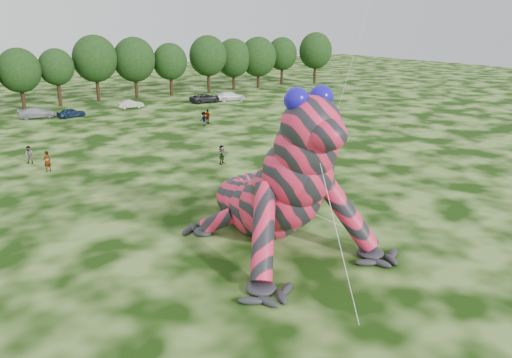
{
  "coord_description": "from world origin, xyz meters",
  "views": [
    {
      "loc": [
        -17.24,
        -23.26,
        12.9
      ],
      "look_at": [
        -1.71,
        -0.46,
        4.0
      ],
      "focal_mm": 35.0,
      "sensor_mm": 36.0,
      "label": 1
    }
  ],
  "objects_px": {
    "tree_10": "(96,68)",
    "spectator_0": "(47,161)",
    "tree_16": "(282,61)",
    "car_4": "(71,113)",
    "tree_12": "(170,69)",
    "tree_14": "(234,64)",
    "car_5": "(131,104)",
    "tree_15": "(258,62)",
    "tree_11": "(135,68)",
    "spectator_3": "(208,116)",
    "inflatable_gecko": "(259,158)",
    "tree_8": "(20,79)",
    "spectator_2": "(204,119)",
    "tree_9": "(57,77)",
    "spectator_5": "(222,155)",
    "tree_17": "(315,58)",
    "spectator_1": "(30,155)",
    "car_7": "(230,96)",
    "tree_13": "(208,64)",
    "car_6": "(206,98)",
    "car_3": "(37,113)"
  },
  "relations": [
    {
      "from": "tree_14",
      "to": "tree_16",
      "type": "bearing_deg",
      "value": 3.1
    },
    {
      "from": "spectator_0",
      "to": "inflatable_gecko",
      "type": "bearing_deg",
      "value": 88.97
    },
    {
      "from": "tree_16",
      "to": "tree_17",
      "type": "distance_m",
      "value": 7.06
    },
    {
      "from": "tree_10",
      "to": "spectator_2",
      "type": "distance_m",
      "value": 27.85
    },
    {
      "from": "tree_11",
      "to": "spectator_0",
      "type": "relative_size",
      "value": 5.36
    },
    {
      "from": "tree_8",
      "to": "car_3",
      "type": "height_order",
      "value": "tree_8"
    },
    {
      "from": "spectator_3",
      "to": "spectator_1",
      "type": "xyz_separation_m",
      "value": [
        -22.79,
        -7.16,
        -0.06
      ]
    },
    {
      "from": "tree_12",
      "to": "tree_17",
      "type": "relative_size",
      "value": 0.87
    },
    {
      "from": "tree_9",
      "to": "spectator_3",
      "type": "bearing_deg",
      "value": -63.67
    },
    {
      "from": "tree_14",
      "to": "spectator_1",
      "type": "distance_m",
      "value": 54.46
    },
    {
      "from": "tree_16",
      "to": "tree_12",
      "type": "bearing_deg",
      "value": -176.33
    },
    {
      "from": "tree_9",
      "to": "tree_10",
      "type": "relative_size",
      "value": 0.83
    },
    {
      "from": "inflatable_gecko",
      "to": "tree_8",
      "type": "xyz_separation_m",
      "value": [
        -3.44,
        56.45,
        -0.4
      ]
    },
    {
      "from": "tree_16",
      "to": "spectator_5",
      "type": "bearing_deg",
      "value": -132.4
    },
    {
      "from": "tree_11",
      "to": "tree_15",
      "type": "distance_m",
      "value": 24.69
    },
    {
      "from": "tree_14",
      "to": "tree_15",
      "type": "distance_m",
      "value": 5.1
    },
    {
      "from": "tree_8",
      "to": "car_4",
      "type": "xyz_separation_m",
      "value": [
        4.11,
        -10.27,
        -3.84
      ]
    },
    {
      "from": "tree_12",
      "to": "spectator_2",
      "type": "bearing_deg",
      "value": -106.73
    },
    {
      "from": "tree_12",
      "to": "tree_15",
      "type": "height_order",
      "value": "tree_15"
    },
    {
      "from": "inflatable_gecko",
      "to": "tree_16",
      "type": "bearing_deg",
      "value": 54.35
    },
    {
      "from": "tree_16",
      "to": "tree_17",
      "type": "xyz_separation_m",
      "value": [
        6.5,
        -2.71,
        0.46
      ]
    },
    {
      "from": "tree_8",
      "to": "car_7",
      "type": "xyz_separation_m",
      "value": [
        29.68,
        -10.03,
        -3.74
      ]
    },
    {
      "from": "car_6",
      "to": "tree_11",
      "type": "bearing_deg",
      "value": 35.74
    },
    {
      "from": "tree_9",
      "to": "spectator_3",
      "type": "relative_size",
      "value": 4.78
    },
    {
      "from": "inflatable_gecko",
      "to": "tree_13",
      "type": "bearing_deg",
      "value": 66.25
    },
    {
      "from": "tree_12",
      "to": "tree_14",
      "type": "bearing_deg",
      "value": 4.18
    },
    {
      "from": "spectator_3",
      "to": "spectator_2",
      "type": "relative_size",
      "value": 1.02
    },
    {
      "from": "tree_16",
      "to": "car_4",
      "type": "distance_m",
      "value": 47.46
    },
    {
      "from": "car_5",
      "to": "tree_15",
      "type": "bearing_deg",
      "value": -70.87
    },
    {
      "from": "tree_9",
      "to": "spectator_5",
      "type": "relative_size",
      "value": 4.88
    },
    {
      "from": "tree_17",
      "to": "spectator_3",
      "type": "relative_size",
      "value": 5.68
    },
    {
      "from": "tree_13",
      "to": "car_7",
      "type": "relative_size",
      "value": 2.0
    },
    {
      "from": "spectator_1",
      "to": "tree_8",
      "type": "bearing_deg",
      "value": 117.29
    },
    {
      "from": "inflatable_gecko",
      "to": "tree_10",
      "type": "bearing_deg",
      "value": 84.49
    },
    {
      "from": "spectator_0",
      "to": "spectator_5",
      "type": "distance_m",
      "value": 15.42
    },
    {
      "from": "tree_15",
      "to": "car_7",
      "type": "bearing_deg",
      "value": -140.27
    },
    {
      "from": "car_4",
      "to": "spectator_0",
      "type": "distance_m",
      "value": 26.27
    },
    {
      "from": "tree_11",
      "to": "car_4",
      "type": "xyz_separation_m",
      "value": [
        -13.9,
        -11.48,
        -4.4
      ]
    },
    {
      "from": "tree_11",
      "to": "spectator_3",
      "type": "height_order",
      "value": "tree_11"
    },
    {
      "from": "car_5",
      "to": "spectator_2",
      "type": "bearing_deg",
      "value": -168.1
    },
    {
      "from": "tree_10",
      "to": "spectator_0",
      "type": "distance_m",
      "value": 40.3
    },
    {
      "from": "tree_15",
      "to": "tree_16",
      "type": "xyz_separation_m",
      "value": [
        6.97,
        1.6,
        -0.13
      ]
    },
    {
      "from": "tree_9",
      "to": "tree_15",
      "type": "relative_size",
      "value": 0.9
    },
    {
      "from": "tree_8",
      "to": "spectator_1",
      "type": "bearing_deg",
      "value": -99.46
    },
    {
      "from": "spectator_0",
      "to": "car_6",
      "type": "bearing_deg",
      "value": -160.71
    },
    {
      "from": "car_3",
      "to": "spectator_0",
      "type": "distance_m",
      "value": 27.48
    },
    {
      "from": "inflatable_gecko",
      "to": "spectator_3",
      "type": "bearing_deg",
      "value": 68.77
    },
    {
      "from": "tree_9",
      "to": "tree_11",
      "type": "xyz_separation_m",
      "value": [
        12.72,
        0.85,
        0.7
      ]
    },
    {
      "from": "tree_17",
      "to": "spectator_2",
      "type": "bearing_deg",
      "value": -147.7
    },
    {
      "from": "tree_17",
      "to": "spectator_5",
      "type": "bearing_deg",
      "value": -138.51
    }
  ]
}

